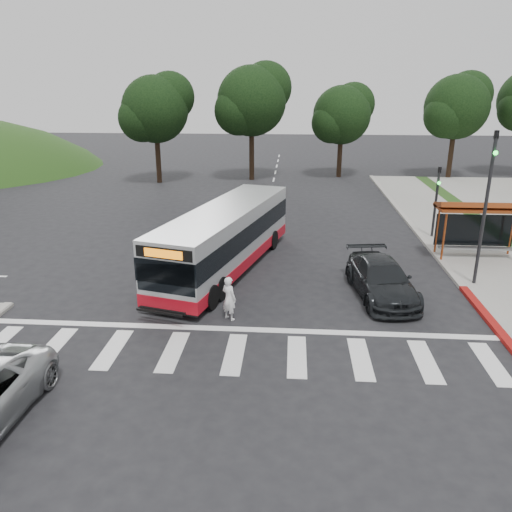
{
  "coord_description": "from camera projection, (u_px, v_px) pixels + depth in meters",
  "views": [
    {
      "loc": [
        1.74,
        -19.0,
        8.17
      ],
      "look_at": [
        0.32,
        0.04,
        1.6
      ],
      "focal_mm": 35.0,
      "sensor_mm": 36.0,
      "label": 1
    }
  ],
  "objects": [
    {
      "name": "curb_east",
      "position": [
        423.0,
        239.0,
        27.58
      ],
      "size": [
        0.3,
        40.0,
        0.15
      ],
      "primitive_type": "cube",
      "color": "#9E9991",
      "rests_on": "ground"
    },
    {
      "name": "sidewalk_east",
      "position": [
        460.0,
        240.0,
        27.45
      ],
      "size": [
        4.0,
        40.0,
        0.12
      ],
      "primitive_type": "cube",
      "color": "gray",
      "rests_on": "ground"
    },
    {
      "name": "traffic_signal_ne_short",
      "position": [
        437.0,
        195.0,
        27.22
      ],
      "size": [
        0.18,
        0.37,
        4.0
      ],
      "color": "black",
      "rests_on": "ground"
    },
    {
      "name": "dark_sedan",
      "position": [
        381.0,
        279.0,
        20.12
      ],
      "size": [
        2.74,
        5.34,
        1.48
      ],
      "primitive_type": "imported",
      "rotation": [
        0.0,
        0.0,
        0.13
      ],
      "color": "black",
      "rests_on": "ground"
    },
    {
      "name": "crosswalk_ladder",
      "position": [
        234.0,
        354.0,
        15.98
      ],
      "size": [
        18.0,
        2.6,
        0.01
      ],
      "primitive_type": "cube",
      "color": "silver",
      "rests_on": "ground"
    },
    {
      "name": "tree_north_c",
      "position": [
        156.0,
        108.0,
        42.03
      ],
      "size": [
        6.16,
        5.74,
        9.3
      ],
      "color": "black",
      "rests_on": "ground"
    },
    {
      "name": "tree_north_b",
      "position": [
        343.0,
        114.0,
        44.88
      ],
      "size": [
        5.72,
        5.33,
        8.43
      ],
      "color": "black",
      "rests_on": "ground"
    },
    {
      "name": "tree_ne_a",
      "position": [
        458.0,
        106.0,
        43.95
      ],
      "size": [
        6.16,
        5.74,
        9.3
      ],
      "color": "black",
      "rests_on": "parking_lot"
    },
    {
      "name": "transit_bus",
      "position": [
        226.0,
        239.0,
        22.89
      ],
      "size": [
        5.27,
        11.52,
        2.91
      ],
      "primitive_type": null,
      "rotation": [
        0.0,
        0.0,
        -0.26
      ],
      "color": "#B2B4B7",
      "rests_on": "ground"
    },
    {
      "name": "traffic_signal_ne_tall",
      "position": [
        487.0,
        197.0,
        20.17
      ],
      "size": [
        0.18,
        0.37,
        6.5
      ],
      "color": "black",
      "rests_on": "ground"
    },
    {
      "name": "curb_east_red",
      "position": [
        489.0,
        319.0,
        18.15
      ],
      "size": [
        0.32,
        6.0,
        0.15
      ],
      "primitive_type": "cube",
      "color": "maroon",
      "rests_on": "ground"
    },
    {
      "name": "ground",
      "position": [
        248.0,
        292.0,
        20.69
      ],
      "size": [
        140.0,
        140.0,
        0.0
      ],
      "primitive_type": "plane",
      "color": "black",
      "rests_on": "ground"
    },
    {
      "name": "pedestrian",
      "position": [
        229.0,
        298.0,
        18.1
      ],
      "size": [
        0.72,
        0.67,
        1.66
      ],
      "primitive_type": "imported",
      "rotation": [
        0.0,
        0.0,
        2.52
      ],
      "color": "white",
      "rests_on": "ground"
    },
    {
      "name": "tree_north_a",
      "position": [
        253.0,
        100.0,
        43.15
      ],
      "size": [
        6.6,
        6.15,
        10.17
      ],
      "color": "black",
      "rests_on": "ground"
    },
    {
      "name": "bus_shelter",
      "position": [
        481.0,
        212.0,
        23.98
      ],
      "size": [
        4.2,
        1.6,
        2.86
      ],
      "color": "#973F19",
      "rests_on": "sidewalk_east"
    }
  ]
}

